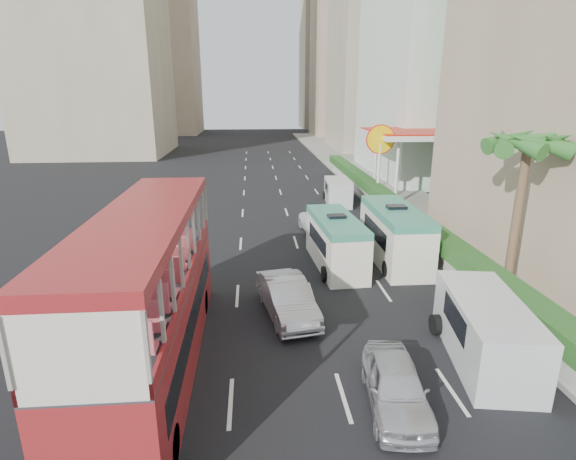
{
  "coord_description": "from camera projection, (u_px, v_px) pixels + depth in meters",
  "views": [
    {
      "loc": [
        -2.85,
        -12.7,
        8.29
      ],
      "look_at": [
        -1.5,
        4.0,
        3.2
      ],
      "focal_mm": 28.0,
      "sensor_mm": 36.0,
      "label": 1
    }
  ],
  "objects": [
    {
      "name": "car_silver_lane_a",
      "position": [
        287.0,
        315.0,
        17.58
      ],
      "size": [
        2.38,
        4.67,
        1.47
      ],
      "primitive_type": "imported",
      "rotation": [
        0.0,
        0.0,
        0.19
      ],
      "color": "silver",
      "rests_on": "ground"
    },
    {
      "name": "car_silver_lane_b",
      "position": [
        394.0,
        406.0,
        12.45
      ],
      "size": [
        1.97,
        4.02,
        1.32
      ],
      "primitive_type": "imported",
      "rotation": [
        0.0,
        0.0,
        -0.11
      ],
      "color": "silver",
      "rests_on": "ground"
    },
    {
      "name": "minibus_far",
      "position": [
        394.0,
        235.0,
        22.91
      ],
      "size": [
        2.13,
        6.29,
        2.78
      ],
      "primitive_type": "cube",
      "rotation": [
        0.0,
        0.0,
        -0.0
      ],
      "color": "silver",
      "rests_on": "ground"
    },
    {
      "name": "minibus_near",
      "position": [
        336.0,
        242.0,
        22.25
      ],
      "size": [
        2.28,
        5.78,
        2.51
      ],
      "primitive_type": "cube",
      "rotation": [
        0.0,
        0.0,
        0.07
      ],
      "color": "silver",
      "rests_on": "ground"
    },
    {
      "name": "double_decker_bus",
      "position": [
        150.0,
        293.0,
        13.55
      ],
      "size": [
        2.5,
        11.0,
        5.06
      ],
      "primitive_type": "cube",
      "color": "maroon",
      "rests_on": "ground"
    },
    {
      "name": "tower_far_b",
      "position": [
        331.0,
        44.0,
        109.42
      ],
      "size": [
        14.0,
        14.0,
        40.0
      ],
      "primitive_type": "cube",
      "color": "#B5A68E",
      "rests_on": "ground"
    },
    {
      "name": "panel_van_near",
      "position": [
        486.0,
        330.0,
        14.4
      ],
      "size": [
        2.84,
        5.36,
        2.04
      ],
      "primitive_type": "cube",
      "rotation": [
        0.0,
        0.0,
        -0.16
      ],
      "color": "silver",
      "rests_on": "ground"
    },
    {
      "name": "tower_left_b",
      "position": [
        155.0,
        19.0,
        92.2
      ],
      "size": [
        16.0,
        16.0,
        46.0
      ],
      "primitive_type": "cube",
      "color": "tan",
      "rests_on": "ground"
    },
    {
      "name": "hedge",
      "position": [
        397.0,
        206.0,
        28.13
      ],
      "size": [
        1.1,
        44.0,
        0.7
      ],
      "primitive_type": "cube",
      "color": "#2D6626",
      "rests_on": "kerb_wall"
    },
    {
      "name": "palm_tree",
      "position": [
        516.0,
        220.0,
        18.18
      ],
      "size": [
        0.36,
        0.36,
        6.4
      ],
      "primitive_type": "cylinder",
      "color": "brown",
      "rests_on": "sidewalk"
    },
    {
      "name": "panel_van_far",
      "position": [
        338.0,
        192.0,
        35.32
      ],
      "size": [
        2.16,
        4.64,
        1.8
      ],
      "primitive_type": "cube",
      "rotation": [
        0.0,
        0.0,
        -0.08
      ],
      "color": "silver",
      "rests_on": "ground"
    },
    {
      "name": "kerb_wall",
      "position": [
        396.0,
        219.0,
        28.38
      ],
      "size": [
        0.3,
        44.0,
        1.0
      ],
      "primitive_type": "cube",
      "color": "silver",
      "rests_on": "sidewalk"
    },
    {
      "name": "shell_station",
      "position": [
        409.0,
        165.0,
        36.65
      ],
      "size": [
        6.5,
        8.0,
        5.5
      ],
      "primitive_type": "cube",
      "color": "silver",
      "rests_on": "ground"
    },
    {
      "name": "ground_plane",
      "position": [
        343.0,
        357.0,
        14.75
      ],
      "size": [
        200.0,
        200.0,
        0.0
      ],
      "primitive_type": "plane",
      "color": "black",
      "rests_on": "ground"
    },
    {
      "name": "tower_far_a",
      "position": [
        350.0,
        21.0,
        87.86
      ],
      "size": [
        14.0,
        14.0,
        44.0
      ],
      "primitive_type": "cube",
      "color": "tan",
      "rests_on": "ground"
    },
    {
      "name": "sidewalk",
      "position": [
        388.0,
        192.0,
        39.26
      ],
      "size": [
        6.0,
        120.0,
        0.18
      ],
      "primitive_type": "cube",
      "color": "#99968C",
      "rests_on": "ground"
    },
    {
      "name": "van_asset",
      "position": [
        323.0,
        235.0,
        27.55
      ],
      "size": [
        2.79,
        5.01,
        1.32
      ],
      "primitive_type": "imported",
      "rotation": [
        0.0,
        0.0,
        0.13
      ],
      "color": "silver",
      "rests_on": "ground"
    }
  ]
}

